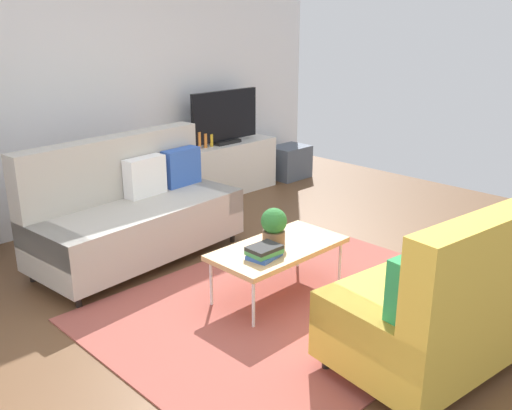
{
  "coord_description": "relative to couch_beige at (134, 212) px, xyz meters",
  "views": [
    {
      "loc": [
        -3.0,
        -2.66,
        2.12
      ],
      "look_at": [
        0.08,
        0.45,
        0.65
      ],
      "focal_mm": 39.52,
      "sensor_mm": 36.0,
      "label": 1
    }
  ],
  "objects": [
    {
      "name": "bottle_1",
      "position": [
        1.59,
        0.89,
        0.28
      ],
      "size": [
        0.04,
        0.04,
        0.17
      ],
      "primitive_type": "cylinder",
      "color": "orange",
      "rests_on": "tv_console"
    },
    {
      "name": "couch_beige",
      "position": [
        0.0,
        0.0,
        0.0
      ],
      "size": [
        1.96,
        1.0,
        1.1
      ],
      "rotation": [
        0.0,
        0.0,
        3.23
      ],
      "color": "#B2ADA3",
      "rests_on": "ground_plane"
    },
    {
      "name": "bottle_0",
      "position": [
        1.5,
        0.89,
        0.29
      ],
      "size": [
        0.04,
        0.04,
        0.2
      ],
      "primitive_type": "cylinder",
      "color": "orange",
      "rests_on": "tv_console"
    },
    {
      "name": "storage_trunk",
      "position": [
        3.02,
        0.83,
        -0.23
      ],
      "size": [
        0.52,
        0.4,
        0.44
      ],
      "primitive_type": "cube",
      "color": "#4C5666",
      "rests_on": "ground_plane"
    },
    {
      "name": "ground_plane",
      "position": [
        0.41,
        -1.53,
        -0.45
      ],
      "size": [
        7.68,
        7.68,
        0.0
      ],
      "primitive_type": "plane",
      "color": "brown"
    },
    {
      "name": "coffee_table",
      "position": [
        0.39,
        -1.42,
        -0.05
      ],
      "size": [
        1.1,
        0.56,
        0.42
      ],
      "color": "tan",
      "rests_on": "ground_plane"
    },
    {
      "name": "table_book_1",
      "position": [
        0.15,
        -1.5,
        0.02
      ],
      "size": [
        0.25,
        0.19,
        0.03
      ],
      "primitive_type": "cube",
      "rotation": [
        0.0,
        0.0,
        -0.03
      ],
      "color": "#3F8C4C",
      "rests_on": "table_book_0"
    },
    {
      "name": "vase_0",
      "position": [
        1.34,
        0.98,
        0.28
      ],
      "size": [
        0.1,
        0.1,
        0.18
      ],
      "primitive_type": "cylinder",
      "color": "#4C72B2",
      "rests_on": "tv_console"
    },
    {
      "name": "bottle_2",
      "position": [
        1.68,
        0.89,
        0.27
      ],
      "size": [
        0.04,
        0.04,
        0.15
      ],
      "primitive_type": "cylinder",
      "color": "gold",
      "rests_on": "tv_console"
    },
    {
      "name": "tv",
      "position": [
        1.92,
        0.91,
        0.51
      ],
      "size": [
        1.0,
        0.2,
        0.64
      ],
      "color": "black",
      "rests_on": "tv_console"
    },
    {
      "name": "wall_far",
      "position": [
        0.41,
        1.27,
        1.0
      ],
      "size": [
        6.4,
        0.12,
        2.9
      ],
      "primitive_type": "cube",
      "color": "silver",
      "rests_on": "ground_plane"
    },
    {
      "name": "table_book_2",
      "position": [
        0.15,
        -1.5,
        0.05
      ],
      "size": [
        0.24,
        0.18,
        0.03
      ],
      "primitive_type": "cube",
      "rotation": [
        0.0,
        0.0,
        -0.02
      ],
      "color": "#262626",
      "rests_on": "table_book_1"
    },
    {
      "name": "potted_plant",
      "position": [
        0.4,
        -1.36,
        0.13
      ],
      "size": [
        0.21,
        0.21,
        0.29
      ],
      "color": "brown",
      "rests_on": "coffee_table"
    },
    {
      "name": "tv_console",
      "position": [
        1.92,
        0.93,
        -0.13
      ],
      "size": [
        1.4,
        0.44,
        0.64
      ],
      "primitive_type": "cube",
      "color": "silver",
      "rests_on": "ground_plane"
    },
    {
      "name": "area_rug",
      "position": [
        0.34,
        -1.62,
        -0.44
      ],
      "size": [
        2.9,
        2.2,
        0.01
      ],
      "primitive_type": "cube",
      "color": "#9E4C42",
      "rests_on": "ground_plane"
    },
    {
      "name": "table_book_0",
      "position": [
        0.15,
        -1.5,
        -0.01
      ],
      "size": [
        0.27,
        0.22,
        0.03
      ],
      "primitive_type": "cube",
      "rotation": [
        0.0,
        0.0,
        0.16
      ],
      "color": "#3359B2",
      "rests_on": "coffee_table"
    },
    {
      "name": "couch_green",
      "position": [
        0.67,
        -2.84,
        -0.01
      ],
      "size": [
        1.99,
        1.07,
        1.1
      ],
      "rotation": [
        0.0,
        0.0,
        -0.12
      ],
      "color": "gold",
      "rests_on": "ground_plane"
    }
  ]
}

